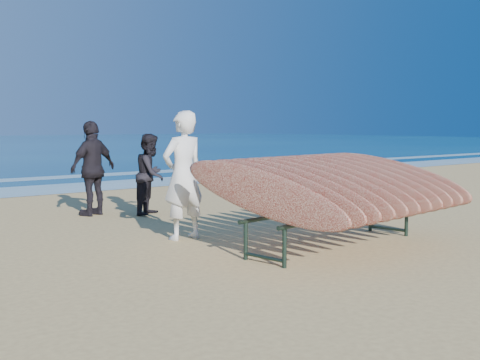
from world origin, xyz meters
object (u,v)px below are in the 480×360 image
at_px(person_dark_b, 93,168).
at_px(person_white, 183,175).
at_px(surfboard_rack, 335,185).
at_px(person_dark_a, 151,174).

bearing_deg(person_dark_b, person_white, 71.37).
height_order(surfboard_rack, person_dark_b, person_dark_b).
relative_size(person_white, person_dark_b, 1.07).
relative_size(person_dark_a, person_dark_b, 0.86).
height_order(surfboard_rack, person_dark_a, person_dark_a).
relative_size(person_white, person_dark_a, 1.24).
relative_size(surfboard_rack, person_dark_b, 1.91).
bearing_deg(surfboard_rack, person_dark_a, 88.44).
xyz_separation_m(person_white, person_dark_b, (0.02, 3.13, -0.07)).
height_order(person_dark_a, person_dark_b, person_dark_b).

